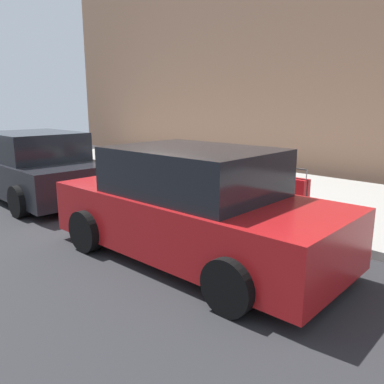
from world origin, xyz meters
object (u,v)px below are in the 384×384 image
Objects in this scene: suitcase_black_4 at (209,186)px; fire_hydrant at (155,171)px; suitcase_olive_1 at (272,199)px; bollard_post at (134,169)px; suitcase_teal_5 at (192,180)px; suitcase_maroon_6 at (177,177)px; parked_car_charcoal_1 at (36,168)px; suitcase_red_0 at (296,198)px; suitcase_navy_2 at (248,194)px; suitcase_silver_3 at (228,190)px; parked_car_red_0 at (193,208)px.

suitcase_black_4 is 1.09× the size of fire_hydrant.
bollard_post is (4.12, 0.21, 0.12)m from suitcase_olive_1.
suitcase_teal_5 is 0.49m from suitcase_maroon_6.
parked_car_charcoal_1 reaches higher than suitcase_maroon_6.
suitcase_navy_2 is at bearing 4.62° from suitcase_red_0.
suitcase_silver_3 is 1.56m from suitcase_maroon_6.
suitcase_red_0 is at bearing -175.38° from suitcase_navy_2.
suitcase_maroon_6 is at bearing -39.36° from parked_car_red_0.
bollard_post is at bearing 2.93° from suitcase_olive_1.
parked_car_red_0 reaches higher than suitcase_olive_1.
suitcase_olive_1 is 1.10× the size of bollard_post.
parked_car_red_0 is at bearing -180.00° from parked_car_charcoal_1.
bollard_post is at bearing 2.12° from suitcase_navy_2.
suitcase_silver_3 is 0.96× the size of fire_hydrant.
suitcase_olive_1 is at bearing -178.30° from suitcase_maroon_6.
fire_hydrant is 4.47m from parked_car_red_0.
suitcase_maroon_6 is at bearing 1.54° from suitcase_red_0.
fire_hydrant is at bearing -1.23° from suitcase_maroon_6.
suitcase_silver_3 is at bearing -60.67° from parked_car_red_0.
suitcase_maroon_6 is at bearing 1.84° from suitcase_silver_3.
suitcase_black_4 is at bearing -142.99° from parked_car_charcoal_1.
suitcase_red_0 is at bearing -178.46° from suitcase_maroon_6.
suitcase_maroon_6 is at bearing 2.40° from suitcase_black_4.
suitcase_teal_5 is at bearing 1.25° from suitcase_silver_3.
suitcase_black_4 is 4.08m from parked_car_charcoal_1.
suitcase_teal_5 is 3.46m from parked_car_red_0.
suitcase_silver_3 is 0.55m from suitcase_black_4.
suitcase_olive_1 is at bearing -178.99° from fire_hydrant.
suitcase_navy_2 is 1.14× the size of bollard_post.
bollard_post is at bearing -108.37° from parked_car_charcoal_1.
parked_car_charcoal_1 is (5.39, 2.49, 0.23)m from suitcase_red_0.
fire_hydrant is (3.44, 0.06, 0.15)m from suitcase_olive_1.
suitcase_teal_5 is 0.95× the size of fire_hydrant.
suitcase_navy_2 is 1.15× the size of suitcase_silver_3.
bollard_post is (2.49, 0.17, 0.11)m from suitcase_black_4.
suitcase_olive_1 is at bearing -178.51° from suitcase_silver_3.
suitcase_maroon_6 is at bearing 3.11° from suitcase_teal_5.
suitcase_maroon_6 is (2.63, 0.08, 0.10)m from suitcase_olive_1.
suitcase_navy_2 reaches higher than bollard_post.
suitcase_olive_1 is (0.52, 0.01, -0.10)m from suitcase_red_0.
suitcase_black_4 is at bearing -2.23° from suitcase_navy_2.
fire_hydrant is 2.82m from parked_car_charcoal_1.
parked_car_red_0 reaches higher than suitcase_teal_5.
suitcase_black_4 is at bearing -178.27° from suitcase_teal_5.
suitcase_silver_3 is at bearing -179.21° from fire_hydrant.
fire_hydrant is (2.91, -0.02, 0.13)m from suitcase_navy_2.
suitcase_silver_3 is 2.84m from parked_car_red_0.
suitcase_navy_2 is at bearing -70.90° from parked_car_red_0.
parked_car_red_0 is at bearing 140.64° from suitcase_maroon_6.
fire_hydrant reaches higher than bollard_post.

